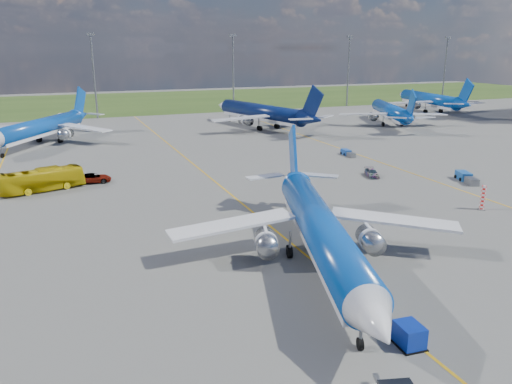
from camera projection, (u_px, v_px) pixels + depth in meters
name	position (u px, v px, depth m)	size (l,w,h in m)	color
ground	(325.00, 270.00, 43.78)	(400.00, 400.00, 0.00)	#5A5A57
grass_strip	(117.00, 103.00, 177.62)	(400.00, 80.00, 0.01)	#2D4719
taxiway_lines	(226.00, 190.00, 68.55)	(60.25, 160.00, 0.02)	gold
floodlight_masts	(167.00, 71.00, 141.99)	(202.20, 0.50, 22.70)	slate
warning_post	(483.00, 198.00, 59.74)	(0.50, 0.50, 3.00)	red
bg_jet_nnw	(43.00, 145.00, 100.52)	(29.19, 38.31, 10.03)	#0B429E
bg_jet_n	(261.00, 128.00, 121.28)	(31.94, 41.92, 10.98)	#081645
bg_jet_ne	(390.00, 125.00, 126.66)	(28.66, 37.62, 9.85)	#0B429E
bg_jet_ene	(428.00, 112.00, 152.07)	(31.23, 40.99, 10.74)	#0B429E
main_airliner	(320.00, 267.00, 44.46)	(29.05, 38.13, 9.99)	#0B429E
uld_container	(409.00, 335.00, 32.53)	(1.51, 1.88, 1.51)	#0B289F
apron_bus	(41.00, 180.00, 67.57)	(2.60, 11.09, 3.09)	gold
service_car_a	(6.00, 184.00, 69.06)	(1.35, 3.36, 1.15)	#999999
service_car_b	(93.00, 178.00, 71.98)	(2.29, 4.96, 1.38)	#999999
service_car_c	(372.00, 173.00, 75.48)	(1.60, 3.93, 1.14)	#999999
baggage_tug_w	(466.00, 178.00, 72.70)	(3.21, 5.50, 1.20)	#1A509C
baggage_tug_c	(68.00, 178.00, 72.37)	(1.76, 5.47, 1.21)	#194C9A
baggage_tug_e	(348.00, 153.00, 90.24)	(1.65, 4.37, 0.96)	#1A479E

